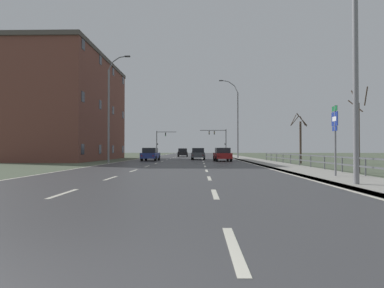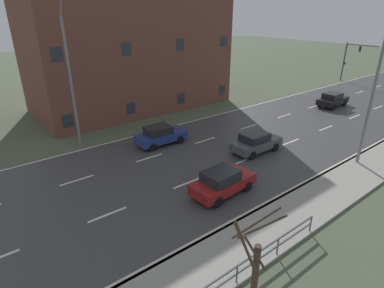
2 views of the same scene
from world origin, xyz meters
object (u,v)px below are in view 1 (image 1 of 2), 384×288
at_px(street_lamp_midground, 237,120).
at_px(highway_sign, 335,131).
at_px(traffic_signal_left, 160,139).
at_px(car_mid_centre, 198,154).
at_px(traffic_signal_right, 219,137).
at_px(car_far_right, 183,153).
at_px(car_distant, 150,154).
at_px(car_far_left, 222,154).
at_px(street_lamp_foreground, 350,44).
at_px(brick_building, 69,109).
at_px(street_lamp_left_bank, 110,110).

height_order(street_lamp_midground, highway_sign, street_lamp_midground).
height_order(traffic_signal_left, car_mid_centre, traffic_signal_left).
xyz_separation_m(traffic_signal_right, car_far_right, (-7.56, -12.74, -3.32)).
bearing_deg(car_distant, car_mid_centre, 42.31).
xyz_separation_m(highway_sign, traffic_signal_left, (-15.46, 58.99, 1.47)).
xyz_separation_m(car_mid_centre, car_far_left, (2.80, -6.13, 0.00)).
relative_size(car_distant, car_far_left, 0.99).
relative_size(street_lamp_foreground, highway_sign, 3.09).
height_order(street_lamp_foreground, highway_sign, street_lamp_foreground).
relative_size(street_lamp_foreground, street_lamp_midground, 0.92).
bearing_deg(car_distant, brick_building, 163.62).
xyz_separation_m(traffic_signal_right, car_mid_centre, (-4.64, -29.01, -3.32)).
distance_m(street_lamp_left_bank, car_far_right, 27.68).
height_order(traffic_signal_right, car_far_right, traffic_signal_right).
distance_m(street_lamp_midground, car_far_right, 15.58).
bearing_deg(car_far_right, street_lamp_left_bank, -104.71).
relative_size(street_lamp_midground, car_mid_centre, 2.82).
distance_m(car_distant, car_far_left, 8.65).
relative_size(traffic_signal_right, car_distant, 1.43).
bearing_deg(traffic_signal_left, car_far_right, -67.80).
bearing_deg(brick_building, traffic_signal_left, 75.30).
height_order(traffic_signal_right, brick_building, brick_building).
bearing_deg(car_far_right, car_distant, -98.96).
relative_size(street_lamp_midground, car_distant, 2.82).
distance_m(street_lamp_midground, car_distant, 15.44).
relative_size(street_lamp_left_bank, car_far_left, 2.68).
bearing_deg(traffic_signal_right, car_far_left, -92.99).
height_order(highway_sign, traffic_signal_right, traffic_signal_right).
distance_m(car_far_left, brick_building, 21.46).
relative_size(street_lamp_left_bank, traffic_signal_right, 1.90).
bearing_deg(traffic_signal_right, street_lamp_left_bank, -109.45).
bearing_deg(brick_building, street_lamp_left_bank, -48.64).
height_order(traffic_signal_left, car_distant, traffic_signal_left).
height_order(traffic_signal_left, car_far_right, traffic_signal_left).
bearing_deg(street_lamp_foreground, car_far_left, 96.28).
xyz_separation_m(street_lamp_midground, traffic_signal_left, (-14.49, 26.52, -1.98)).
xyz_separation_m(highway_sign, traffic_signal_right, (-1.99, 57.25, 1.88)).
xyz_separation_m(street_lamp_midground, car_far_left, (-2.85, -10.36, -4.89)).
bearing_deg(car_far_left, car_distant, 168.84).
xyz_separation_m(street_lamp_foreground, highway_sign, (0.98, 3.74, -3.03)).
height_order(car_far_right, car_far_left, same).
bearing_deg(street_lamp_left_bank, car_mid_centre, 48.01).
height_order(highway_sign, car_far_right, highway_sign).
xyz_separation_m(street_lamp_left_bank, car_distant, (3.47, 5.32, -4.71)).
bearing_deg(highway_sign, traffic_signal_right, 91.99).
distance_m(traffic_signal_right, brick_building, 37.37).
xyz_separation_m(car_far_right, car_far_left, (5.73, -22.41, 0.00)).
bearing_deg(car_mid_centre, car_far_left, -63.84).
distance_m(traffic_signal_left, brick_building, 33.16).
xyz_separation_m(street_lamp_left_bank, brick_building, (-7.98, 9.06, 1.25)).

